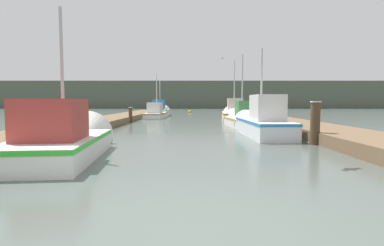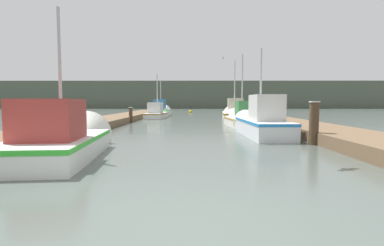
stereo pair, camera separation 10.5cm
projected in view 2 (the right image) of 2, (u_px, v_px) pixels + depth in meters
The scene contains 15 objects.
ground_plane at pixel (178, 231), 3.25m from camera, with size 200.00×200.00×0.00m.
dock_left at pixel (108, 121), 19.23m from camera, with size 2.42×40.00×0.40m.
dock_right at pixel (275, 121), 19.17m from camera, with size 2.42×40.00×0.40m.
distant_shore_ridge at pixel (193, 95), 71.94m from camera, with size 120.00×16.00×5.97m.
fishing_boat_0 at pixel (65, 139), 7.83m from camera, with size 2.20×4.99×4.31m.
fishing_boat_1 at pixel (259, 122), 12.83m from camera, with size 1.55×5.77×3.98m.
fishing_boat_2 at pixel (241, 119), 17.72m from camera, with size 1.82×4.60×4.63m.
fishing_boat_3 at pixel (234, 114), 22.45m from camera, with size 2.10×5.89×4.92m.
fishing_boat_4 at pixel (158, 113), 26.68m from camera, with size 1.73×5.57×4.23m.
fishing_boat_5 at pixel (161, 111), 30.63m from camera, with size 1.83×5.03×4.04m.
mooring_piling_0 at pixel (238, 110), 27.12m from camera, with size 0.30×0.30×1.43m.
mooring_piling_1 at pixel (314, 123), 9.80m from camera, with size 0.35×0.35×1.43m.
mooring_piling_2 at pixel (131, 115), 20.48m from camera, with size 0.29×0.29×1.05m.
channel_buoy at pixel (191, 112), 39.50m from camera, with size 0.45×0.45×0.95m.
seagull_lead at pixel (222, 59), 21.02m from camera, with size 0.29×0.55×0.12m.
Camera 2 is at (0.16, -3.16, 1.40)m, focal length 28.00 mm.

